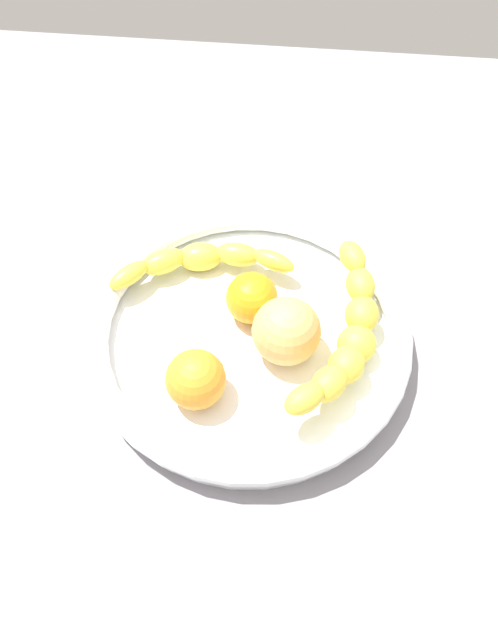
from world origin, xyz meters
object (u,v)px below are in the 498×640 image
Objects in this scene: orange_front at (196,379)px; banana_draped_left at (348,335)px; banana_draped_right at (201,260)px; peach_blush at (286,331)px; fruit_bowl at (249,334)px; orange_mid_left at (250,298)px.

banana_draped_left is at bearing -155.86° from orange_front.
banana_draped_left is 19.35cm from banana_draped_right.
banana_draped_right is 2.94× the size of peach_blush.
orange_front reaches higher than banana_draped_right.
banana_draped_right is at bearing -83.23° from orange_front.
banana_draped_left is 3.20× the size of peach_blush.
peach_blush reaches higher than fruit_bowl.
banana_draped_left is 16.38cm from orange_front.
banana_draped_right is 14.41cm from peach_blush.
peach_blush reaches higher than orange_mid_left.
peach_blush is (-4.03, 1.43, 3.34)cm from fruit_bowl.
orange_mid_left is 6.23cm from peach_blush.
peach_blush is at bearing -143.48° from orange_front.
banana_draped_right is 3.47× the size of orange_front.
fruit_bowl is 10.90cm from banana_draped_left.
orange_mid_left is at bearing -21.01° from banana_draped_left.
banana_draped_left is at bearing 174.17° from fruit_bowl.
banana_draped_left is 4.04× the size of orange_mid_left.
banana_draped_right is (16.86, -9.44, -1.04)cm from banana_draped_left.
banana_draped_left is 3.77× the size of orange_front.
fruit_bowl is 5.43cm from peach_blush.
orange_mid_left is (-6.19, 5.35, 0.64)cm from banana_draped_right.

